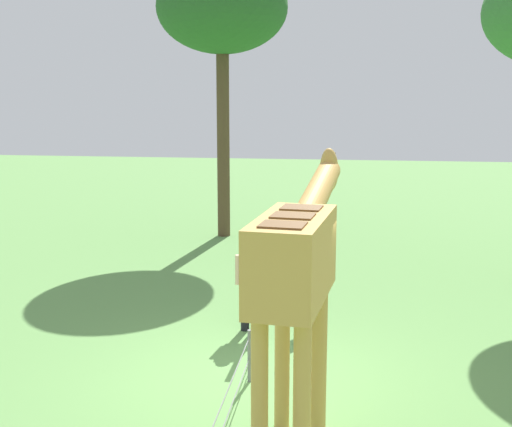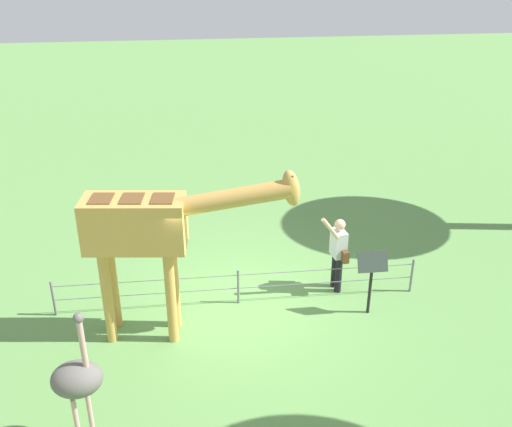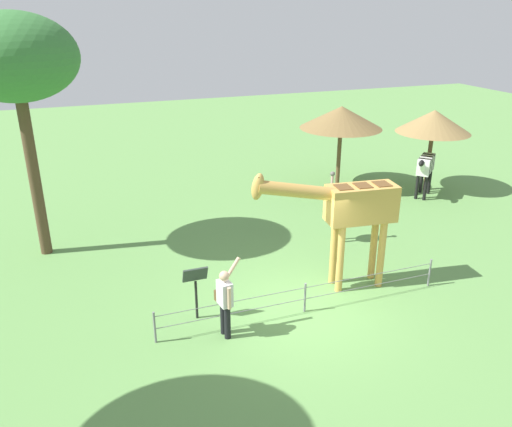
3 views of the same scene
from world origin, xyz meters
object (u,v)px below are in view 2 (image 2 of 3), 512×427
Objects in this scene: giraffe at (152,230)px; ostrich at (77,379)px; info_sign at (372,270)px; visitor at (338,250)px.

giraffe is 1.63× the size of ostrich.
giraffe is 4.10m from info_sign.
visitor is 1.32× the size of info_sign.
info_sign is (3.93, 0.15, -1.17)m from giraffe.
ostrich reaches higher than info_sign.
info_sign is at bearing -63.95° from visitor.
ostrich is 1.70× the size of info_sign.
visitor is 0.97m from info_sign.
visitor is 5.69m from ostrich.
visitor is 0.78× the size of ostrich.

